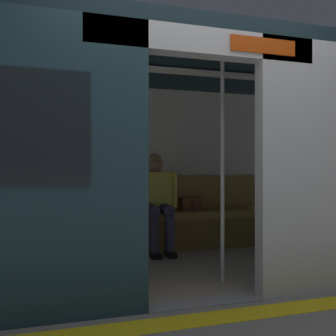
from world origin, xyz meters
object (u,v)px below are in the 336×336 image
train_car (156,127)px  grab_pole_far (222,168)px  person_seated (156,195)px  book (126,212)px  grab_pole_door (139,168)px  handbag (190,204)px  bench_seat (139,222)px

train_car → grab_pole_far: (-0.46, 0.58, -0.41)m
person_seated → book: (0.36, -0.11, -0.20)m
grab_pole_door → grab_pole_far: 0.80m
handbag → book: bearing=1.3°
person_seated → train_car: bearing=73.0°
person_seated → grab_pole_door: grab_pole_door is taller
train_car → grab_pole_door: size_ratio=3.12×
train_car → book: size_ratio=29.09×
bench_seat → train_car: bearing=86.4°
train_car → bench_seat: bearing=-93.6°
handbag → grab_pole_door: 2.02m
grab_pole_door → bench_seat: bearing=-104.4°
train_car → person_seated: 1.17m
train_car → grab_pole_door: 0.84m
bench_seat → grab_pole_far: 1.68m
bench_seat → person_seated: 0.39m
person_seated → handbag: bearing=-165.9°
handbag → grab_pole_door: bearing=56.0°
train_car → bench_seat: (-0.06, -0.91, -1.07)m
handbag → bench_seat: bearing=6.0°
grab_pole_far → handbag: bearing=-100.9°
train_car → person_seated: bearing=-107.0°
handbag → book: (0.86, 0.02, -0.07)m
grab_pole_door → grab_pole_far: same height
book → train_car: bearing=71.1°
handbag → grab_pole_far: 1.66m
bench_seat → handbag: (-0.70, -0.07, 0.20)m
bench_seat → handbag: handbag is taller
person_seated → grab_pole_door: 1.66m
bench_seat → grab_pole_far: size_ratio=1.57×
train_car → grab_pole_far: size_ratio=3.12×
book → grab_pole_far: (-0.55, 1.55, 0.54)m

